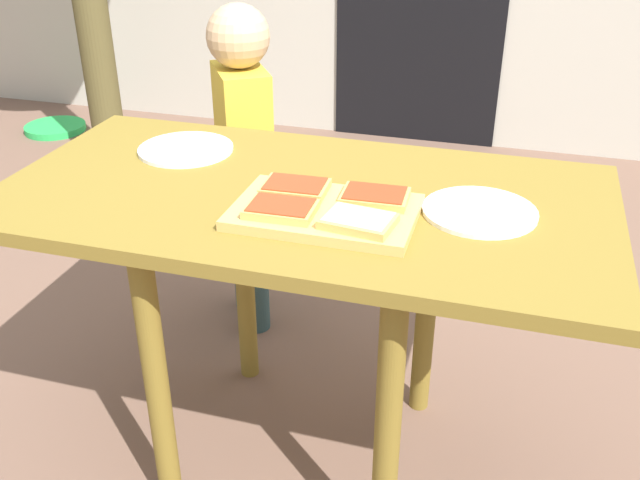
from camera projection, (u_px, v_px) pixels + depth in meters
ground_plane at (306, 449)px, 1.95m from camera, size 16.00×16.00×0.00m
dining_table at (303, 233)px, 1.63m from camera, size 1.36×0.71×0.77m
cutting_board at (325, 212)px, 1.47m from camera, size 0.38×0.25×0.02m
pizza_slice_near_right at (358, 221)px, 1.39m from camera, size 0.15×0.12×0.02m
pizza_slice_far_right at (375, 196)px, 1.49m from camera, size 0.14×0.11×0.02m
pizza_slice_near_left at (281, 209)px, 1.44m from camera, size 0.14×0.10×0.02m
pizza_slice_far_left at (294, 187)px, 1.53m from camera, size 0.14×0.11×0.02m
plate_white_left at (186, 149)px, 1.80m from camera, size 0.24×0.24×0.01m
plate_white_right at (480, 211)px, 1.49m from camera, size 0.24×0.24×0.01m
child_left at (244, 148)px, 2.22m from camera, size 0.25×0.28×1.06m
garden_hose_coil at (55, 128)px, 4.19m from camera, size 0.35×0.35×0.04m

